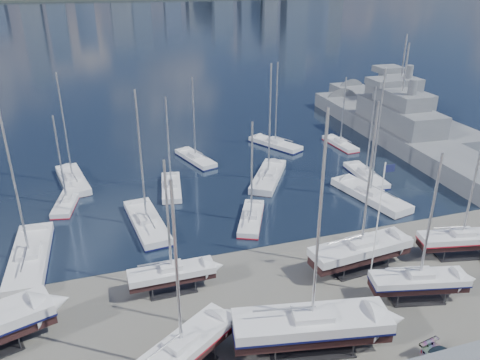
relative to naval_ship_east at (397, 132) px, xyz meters
name	(u,v)px	position (x,y,z in m)	size (l,w,h in m)	color
ground	(321,299)	(-32.66, -36.13, -1.67)	(1400.00, 1400.00, 0.00)	#605E59
water	(111,18)	(-32.66, 273.87, -1.82)	(1400.00, 600.00, 0.40)	#1B293E
sailboat_cradle_1	(182,350)	(-46.29, -40.61, 0.38)	(9.49, 7.64, 15.61)	#2D2D33
sailboat_cradle_2	(172,273)	(-45.31, -30.76, 0.26)	(7.91, 2.27, 13.12)	#2D2D33
sailboat_cradle_3	(311,325)	(-36.29, -41.26, 0.58)	(12.67, 5.64, 19.51)	#2D2D33
sailboat_cradle_4	(361,250)	(-26.87, -32.77, 0.46)	(10.78, 3.97, 17.12)	#2D2D33
sailboat_cradle_5	(419,281)	(-24.45, -38.64, 0.31)	(9.01, 4.32, 14.18)	#2D2D33
sailboat_cradle_6	(461,239)	(-15.70, -33.89, 0.31)	(9.07, 4.12, 14.29)	#2D2D33
sailboat_moored_0	(31,260)	(-58.36, -21.67, -1.36)	(4.00, 12.83, 19.01)	black
sailboat_moored_1	(67,203)	(-55.07, -9.05, -1.36)	(3.86, 8.54, 12.34)	black
sailboat_moored_2	(73,181)	(-54.40, -2.25, -1.35)	(5.00, 11.17, 16.30)	black
sailboat_moored_3	(147,224)	(-46.04, -17.78, -1.36)	(4.40, 11.61, 16.94)	black
sailboat_moored_4	(171,188)	(-41.58, -8.73, -1.35)	(3.84, 9.26, 13.57)	black
sailboat_moored_5	(196,159)	(-36.03, 0.99, -1.37)	(5.15, 9.63, 13.87)	black
sailboat_moored_6	(251,219)	(-34.02, -20.34, -1.36)	(5.81, 8.89, 12.96)	black
sailboat_moored_7	(268,178)	(-27.72, -9.47, -1.35)	(8.80, 11.42, 17.31)	black
sailboat_moored_8	(275,145)	(-21.52, 3.56, -1.37)	(7.18, 10.14, 14.95)	black
sailboat_moored_9	(370,197)	(-17.19, -19.24, -1.35)	(5.71, 12.26, 17.86)	black
sailboat_moored_10	(366,176)	(-14.01, -13.01, -1.37)	(3.04, 9.42, 13.92)	black
sailboat_moored_11	(340,144)	(-10.77, 0.40, -1.36)	(2.90, 8.40, 12.34)	black
naval_ship_east	(397,132)	(0.00, 0.00, 0.00)	(10.63, 52.52, 18.70)	slate
naval_ship_west	(396,110)	(8.64, 12.50, -0.01)	(8.47, 46.54, 18.17)	slate
flagpole	(379,215)	(-26.69, -34.73, 5.35)	(1.07, 0.12, 12.18)	white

